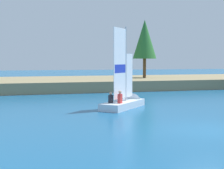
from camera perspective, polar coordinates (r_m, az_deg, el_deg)
name	(u,v)px	position (r m, az deg, el deg)	size (l,w,h in m)	color
ground_plane	(207,130)	(15.65, 15.47, -7.30)	(200.00, 200.00, 0.00)	#195684
shore_bank	(85,83)	(38.65, -4.42, 0.24)	(80.00, 13.24, 1.05)	#897A56
shoreline_tree_centre	(145,39)	(40.52, 5.44, 7.45)	(2.75, 2.75, 6.74)	brown
sailboat	(127,100)	(22.51, 2.55, -2.64)	(4.10, 4.17, 5.56)	silver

